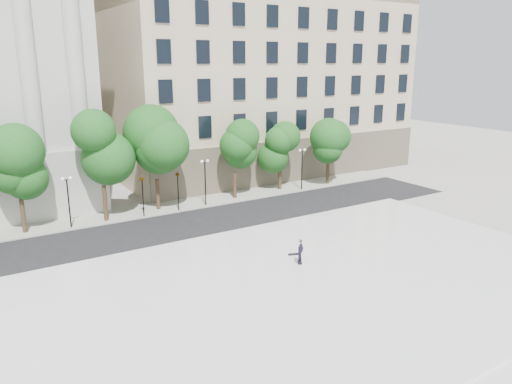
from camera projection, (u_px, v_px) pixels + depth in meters
ground at (294, 327)px, 26.08m from camera, size 160.00×160.00×0.00m
plaza at (263, 301)px, 28.47m from camera, size 44.00×22.00×0.45m
street at (163, 231)px, 40.80m from camera, size 60.00×8.00×0.02m
far_sidewalk at (138, 212)px, 45.69m from camera, size 60.00×4.00×0.12m
building_east at (242, 79)px, 65.37m from camera, size 36.00×26.15×23.00m
traffic_light_west at (142, 176)px, 43.33m from camera, size 0.96×1.97×4.28m
traffic_light_east at (177, 173)px, 45.08m from camera, size 0.98×1.71×4.18m
person_lying at (300, 261)px, 32.93m from camera, size 1.61×1.63×0.46m
skateboard at (294, 254)px, 34.60m from camera, size 0.87×0.50×0.09m
street_trees at (113, 158)px, 42.68m from camera, size 47.23×5.02×8.04m
lamp_posts at (143, 184)px, 43.86m from camera, size 37.24×0.28×4.52m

